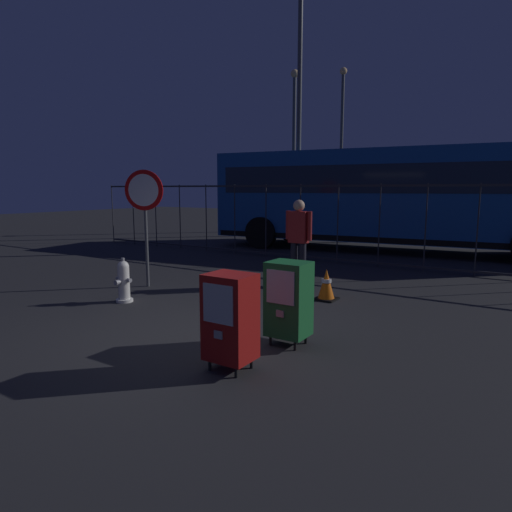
% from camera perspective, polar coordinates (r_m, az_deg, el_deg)
% --- Properties ---
extents(ground_plane, '(60.00, 60.00, 0.00)m').
position_cam_1_polar(ground_plane, '(5.99, -8.79, -9.78)').
color(ground_plane, '#262628').
extents(fire_hydrant, '(0.33, 0.32, 0.75)m').
position_cam_1_polar(fire_hydrant, '(7.75, -16.57, -3.11)').
color(fire_hydrant, silver).
rests_on(fire_hydrant, ground_plane).
extents(newspaper_box_primary, '(0.48, 0.42, 1.02)m').
position_cam_1_polar(newspaper_box_primary, '(4.64, -3.31, -7.78)').
color(newspaper_box_primary, black).
rests_on(newspaper_box_primary, ground_plane).
extents(newspaper_box_secondary, '(0.48, 0.42, 1.02)m').
position_cam_1_polar(newspaper_box_secondary, '(5.38, 4.19, -5.48)').
color(newspaper_box_secondary, black).
rests_on(newspaper_box_secondary, ground_plane).
extents(stop_sign, '(0.71, 0.31, 2.23)m').
position_cam_1_polar(stop_sign, '(8.72, -14.07, 6.53)').
color(stop_sign, '#4C4F54').
rests_on(stop_sign, ground_plane).
extents(pedestrian, '(0.55, 0.22, 1.67)m').
position_cam_1_polar(pedestrian, '(8.59, 5.46, 2.35)').
color(pedestrian, black).
rests_on(pedestrian, ground_plane).
extents(traffic_cone, '(0.36, 0.36, 0.53)m').
position_cam_1_polar(traffic_cone, '(7.68, 8.99, -3.66)').
color(traffic_cone, black).
rests_on(traffic_cone, ground_plane).
extents(fence_barrier, '(18.03, 0.04, 2.00)m').
position_cam_1_polar(fence_barrier, '(11.22, 12.91, 4.00)').
color(fence_barrier, '#2D2D33').
rests_on(fence_barrier, ground_plane).
extents(bus_near, '(10.72, 3.75, 3.00)m').
position_cam_1_polar(bus_near, '(14.08, 16.69, 7.56)').
color(bus_near, '#19519E').
rests_on(bus_near, ground_plane).
extents(street_light_near_right, '(0.32, 0.32, 6.46)m').
position_cam_1_polar(street_light_near_right, '(18.33, 4.88, 14.54)').
color(street_light_near_right, '#4C4F54').
rests_on(street_light_near_right, ground_plane).
extents(street_light_far_left, '(0.32, 0.32, 7.11)m').
position_cam_1_polar(street_light_far_left, '(20.87, 10.89, 14.62)').
color(street_light_far_left, '#4C4F54').
rests_on(street_light_far_left, ground_plane).
extents(street_light_far_right, '(0.32, 0.32, 8.10)m').
position_cam_1_polar(street_light_far_right, '(14.23, 5.57, 19.72)').
color(street_light_far_right, '#4C4F54').
rests_on(street_light_far_right, ground_plane).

